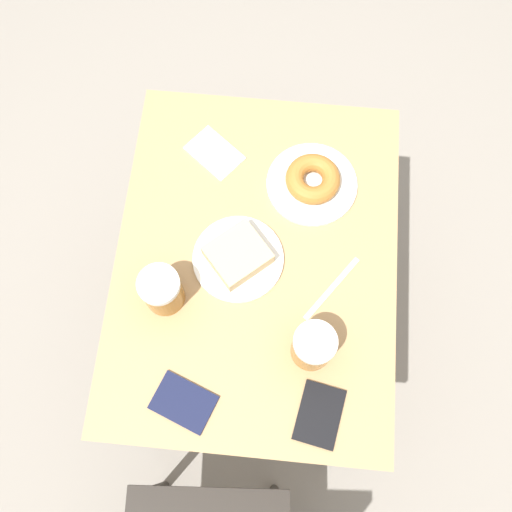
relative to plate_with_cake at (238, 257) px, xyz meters
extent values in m
plane|color=gray|center=(-0.04, -0.01, -0.75)|extent=(8.00, 8.00, 0.00)
cube|color=tan|center=(-0.04, -0.01, -0.04)|extent=(0.65, 0.86, 0.03)
cylinder|color=black|center=(-0.32, -0.39, -0.40)|extent=(0.04, 0.04, 0.70)
cylinder|color=black|center=(0.24, -0.39, -0.40)|extent=(0.04, 0.04, 0.70)
cylinder|color=black|center=(-0.32, 0.38, -0.40)|extent=(0.04, 0.04, 0.70)
cylinder|color=black|center=(0.24, 0.38, -0.40)|extent=(0.04, 0.04, 0.70)
cylinder|color=#2D2823|center=(-0.15, 0.52, -0.53)|extent=(0.03, 0.03, 0.44)
cylinder|color=#2D2823|center=(0.20, 0.54, -0.53)|extent=(0.03, 0.03, 0.44)
cylinder|color=white|center=(0.00, 0.00, -0.02)|extent=(0.21, 0.21, 0.01)
cube|color=#D1B27F|center=(0.00, 0.00, 0.01)|extent=(0.17, 0.17, 0.04)
cylinder|color=white|center=(-0.16, -0.20, -0.02)|extent=(0.22, 0.22, 0.01)
torus|color=#B2702D|center=(-0.16, -0.20, 0.01)|extent=(0.13, 0.13, 0.04)
cylinder|color=#8C5619|center=(0.15, 0.10, 0.03)|extent=(0.09, 0.09, 0.10)
cylinder|color=white|center=(0.15, 0.10, 0.08)|extent=(0.09, 0.09, 0.02)
cylinder|color=#8C5619|center=(-0.18, 0.19, 0.03)|extent=(0.09, 0.09, 0.10)
cylinder|color=white|center=(-0.18, 0.19, 0.08)|extent=(0.09, 0.09, 0.02)
cube|color=white|center=(0.09, -0.27, -0.02)|extent=(0.16, 0.15, 0.00)
cube|color=silver|center=(-0.22, 0.05, -0.02)|extent=(0.12, 0.16, 0.00)
cube|color=black|center=(-0.21, 0.33, -0.02)|extent=(0.11, 0.14, 0.01)
cube|color=#141938|center=(0.08, 0.33, -0.02)|extent=(0.15, 0.13, 0.01)
camera|label=1|loc=(-0.08, 0.41, 1.22)|focal=40.00mm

